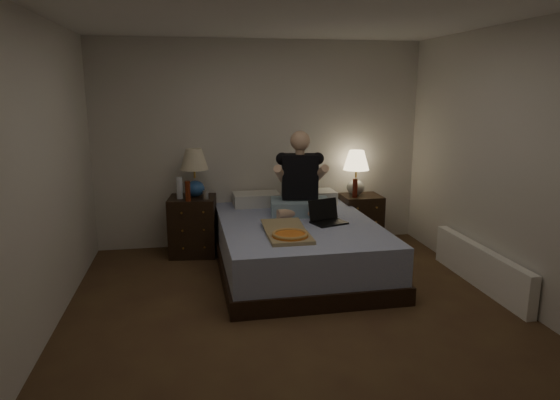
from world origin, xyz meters
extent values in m
cube|color=brown|center=(0.00, 0.00, 0.00)|extent=(4.00, 4.50, 0.00)
cube|color=white|center=(0.00, 0.00, 2.50)|extent=(4.00, 4.50, 0.00)
cube|color=white|center=(0.00, 2.25, 1.25)|extent=(4.00, 0.00, 2.50)
cube|color=white|center=(0.00, -2.25, 1.25)|extent=(4.00, 0.00, 2.50)
cube|color=white|center=(-2.00, 0.00, 1.25)|extent=(0.00, 4.50, 2.50)
cube|color=white|center=(2.00, 0.00, 1.25)|extent=(0.00, 4.50, 2.50)
cube|color=#596DB2|center=(0.25, 1.18, 0.27)|extent=(1.65, 2.18, 0.54)
cube|color=black|center=(-0.86, 1.93, 0.34)|extent=(0.58, 0.53, 0.69)
cube|color=black|center=(1.23, 2.00, 0.31)|extent=(0.48, 0.43, 0.62)
cylinder|color=silver|center=(-0.99, 1.88, 0.81)|extent=(0.07, 0.07, 0.25)
cylinder|color=#B5B5B0|center=(-0.70, 1.80, 0.74)|extent=(0.07, 0.07, 0.10)
cylinder|color=#61210D|center=(-0.90, 1.73, 0.80)|extent=(0.06, 0.06, 0.23)
cylinder|color=#601A0D|center=(1.11, 1.90, 0.73)|extent=(0.06, 0.06, 0.23)
cube|color=white|center=(1.93, 0.43, 0.20)|extent=(0.10, 1.60, 0.40)
camera|label=1|loc=(-0.84, -3.82, 1.93)|focal=32.00mm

